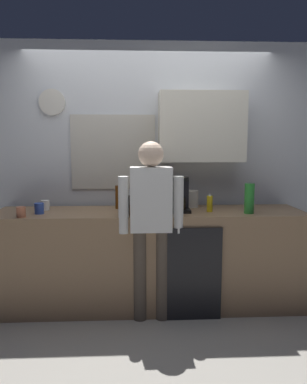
{
  "coord_description": "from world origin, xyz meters",
  "views": [
    {
      "loc": [
        -0.13,
        -3.19,
        1.6
      ],
      "look_at": [
        0.03,
        0.25,
        1.13
      ],
      "focal_mm": 34.8,
      "sensor_mm": 36.0,
      "label": 1
    }
  ],
  "objects_px": {
    "dish_soap": "(210,203)",
    "cup_white_mug": "(45,205)",
    "cup_blue_mug": "(39,208)",
    "storage_canister": "(191,199)",
    "person_at_sink": "(151,216)",
    "cup_terracotta_mug": "(21,212)",
    "bottle_amber_beer": "(118,197)",
    "bottle_clear_soda": "(249,198)",
    "bottle_dark_sauce": "(127,206)",
    "bottle_olive_oil": "(146,196)",
    "coffee_maker": "(179,196)"
  },
  "relations": [
    {
      "from": "dish_soap",
      "to": "cup_white_mug",
      "type": "bearing_deg",
      "value": 174.38
    },
    {
      "from": "cup_blue_mug",
      "to": "dish_soap",
      "type": "height_order",
      "value": "dish_soap"
    },
    {
      "from": "storage_canister",
      "to": "person_at_sink",
      "type": "xyz_separation_m",
      "value": [
        -0.43,
        -0.49,
        -0.08
      ]
    },
    {
      "from": "cup_white_mug",
      "to": "cup_terracotta_mug",
      "type": "bearing_deg",
      "value": -111.23
    },
    {
      "from": "bottle_amber_beer",
      "to": "bottle_clear_soda",
      "type": "distance_m",
      "value": 1.25
    },
    {
      "from": "bottle_dark_sauce",
      "to": "bottle_amber_beer",
      "type": "xyz_separation_m",
      "value": [
        -0.09,
        0.35,
        0.02
      ]
    },
    {
      "from": "bottle_amber_beer",
      "to": "cup_blue_mug",
      "type": "xyz_separation_m",
      "value": [
        -0.71,
        -0.24,
        -0.06
      ]
    },
    {
      "from": "bottle_olive_oil",
      "to": "cup_terracotta_mug",
      "type": "xyz_separation_m",
      "value": [
        -1.11,
        -0.34,
        -0.08
      ]
    },
    {
      "from": "bottle_dark_sauce",
      "to": "bottle_amber_beer",
      "type": "distance_m",
      "value": 0.36
    },
    {
      "from": "bottle_amber_beer",
      "to": "storage_canister",
      "type": "bearing_deg",
      "value": 3.65
    },
    {
      "from": "bottle_amber_beer",
      "to": "storage_canister",
      "type": "height_order",
      "value": "bottle_amber_beer"
    },
    {
      "from": "bottle_amber_beer",
      "to": "cup_white_mug",
      "type": "bearing_deg",
      "value": -176.12
    },
    {
      "from": "cup_blue_mug",
      "to": "bottle_dark_sauce",
      "type": "bearing_deg",
      "value": -7.94
    },
    {
      "from": "storage_canister",
      "to": "person_at_sink",
      "type": "relative_size",
      "value": 0.11
    },
    {
      "from": "bottle_dark_sauce",
      "to": "cup_terracotta_mug",
      "type": "relative_size",
      "value": 1.96
    },
    {
      "from": "bottle_clear_soda",
      "to": "cup_white_mug",
      "type": "xyz_separation_m",
      "value": [
        -1.92,
        0.26,
        -0.09
      ]
    },
    {
      "from": "bottle_amber_beer",
      "to": "dish_soap",
      "type": "height_order",
      "value": "bottle_amber_beer"
    },
    {
      "from": "cup_blue_mug",
      "to": "storage_canister",
      "type": "relative_size",
      "value": 0.59
    },
    {
      "from": "cup_blue_mug",
      "to": "cup_white_mug",
      "type": "height_order",
      "value": "cup_blue_mug"
    },
    {
      "from": "bottle_dark_sauce",
      "to": "storage_canister",
      "type": "distance_m",
      "value": 0.76
    },
    {
      "from": "person_at_sink",
      "to": "bottle_clear_soda",
      "type": "bearing_deg",
      "value": 9.49
    },
    {
      "from": "person_at_sink",
      "to": "coffee_maker",
      "type": "bearing_deg",
      "value": 44.9
    },
    {
      "from": "bottle_dark_sauce",
      "to": "cup_white_mug",
      "type": "xyz_separation_m",
      "value": [
        -0.79,
        0.3,
        -0.04
      ]
    },
    {
      "from": "cup_terracotta_mug",
      "to": "dish_soap",
      "type": "xyz_separation_m",
      "value": [
        1.7,
        0.18,
        0.03
      ]
    },
    {
      "from": "dish_soap",
      "to": "bottle_clear_soda",
      "type": "bearing_deg",
      "value": -16.86
    },
    {
      "from": "bottle_clear_soda",
      "to": "cup_blue_mug",
      "type": "bearing_deg",
      "value": 177.91
    },
    {
      "from": "coffee_maker",
      "to": "person_at_sink",
      "type": "height_order",
      "value": "person_at_sink"
    },
    {
      "from": "bottle_dark_sauce",
      "to": "bottle_amber_beer",
      "type": "height_order",
      "value": "bottle_amber_beer"
    },
    {
      "from": "bottle_olive_oil",
      "to": "dish_soap",
      "type": "height_order",
      "value": "bottle_olive_oil"
    },
    {
      "from": "cup_blue_mug",
      "to": "dish_soap",
      "type": "xyz_separation_m",
      "value": [
        1.58,
        0.03,
        0.03
      ]
    },
    {
      "from": "bottle_dark_sauce",
      "to": "bottle_olive_oil",
      "type": "xyz_separation_m",
      "value": [
        0.18,
        0.31,
        0.03
      ]
    },
    {
      "from": "storage_canister",
      "to": "bottle_amber_beer",
      "type": "bearing_deg",
      "value": -176.35
    },
    {
      "from": "bottle_amber_beer",
      "to": "person_at_sink",
      "type": "distance_m",
      "value": 0.55
    },
    {
      "from": "bottle_amber_beer",
      "to": "cup_blue_mug",
      "type": "height_order",
      "value": "bottle_amber_beer"
    },
    {
      "from": "bottle_clear_soda",
      "to": "cup_white_mug",
      "type": "bearing_deg",
      "value": 172.3
    },
    {
      "from": "cup_terracotta_mug",
      "to": "cup_blue_mug",
      "type": "bearing_deg",
      "value": 50.48
    },
    {
      "from": "bottle_amber_beer",
      "to": "coffee_maker",
      "type": "bearing_deg",
      "value": -16.8
    },
    {
      "from": "cup_white_mug",
      "to": "person_at_sink",
      "type": "bearing_deg",
      "value": -21.56
    },
    {
      "from": "coffee_maker",
      "to": "bottle_olive_oil",
      "type": "bearing_deg",
      "value": 155.89
    },
    {
      "from": "coffee_maker",
      "to": "dish_soap",
      "type": "relative_size",
      "value": 1.83
    },
    {
      "from": "cup_terracotta_mug",
      "to": "storage_canister",
      "type": "relative_size",
      "value": 0.54
    },
    {
      "from": "cup_terracotta_mug",
      "to": "storage_canister",
      "type": "xyz_separation_m",
      "value": [
        1.57,
        0.43,
        0.04
      ]
    },
    {
      "from": "dish_soap",
      "to": "cup_terracotta_mug",
      "type": "bearing_deg",
      "value": -173.98
    },
    {
      "from": "cup_white_mug",
      "to": "dish_soap",
      "type": "distance_m",
      "value": 1.58
    },
    {
      "from": "bottle_dark_sauce",
      "to": "cup_terracotta_mug",
      "type": "bearing_deg",
      "value": -177.94
    },
    {
      "from": "cup_terracotta_mug",
      "to": "dish_soap",
      "type": "bearing_deg",
      "value": 6.02
    },
    {
      "from": "storage_canister",
      "to": "person_at_sink",
      "type": "distance_m",
      "value": 0.66
    },
    {
      "from": "bottle_olive_oil",
      "to": "dish_soap",
      "type": "bearing_deg",
      "value": -15.44
    },
    {
      "from": "bottle_dark_sauce",
      "to": "bottle_amber_beer",
      "type": "relative_size",
      "value": 0.78
    },
    {
      "from": "bottle_clear_soda",
      "to": "cup_white_mug",
      "type": "distance_m",
      "value": 1.94
    }
  ]
}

